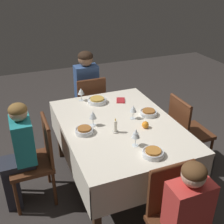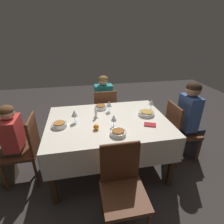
# 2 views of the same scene
# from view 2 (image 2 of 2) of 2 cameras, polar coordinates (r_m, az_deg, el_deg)

# --- Properties ---
(ground_plane) EXTENTS (8.00, 8.00, 0.00)m
(ground_plane) POSITION_cam_2_polar(r_m,az_deg,el_deg) (2.64, -1.18, -16.77)
(ground_plane) COLOR #332D2B
(dining_table) EXTENTS (1.51, 1.10, 0.73)m
(dining_table) POSITION_cam_2_polar(r_m,az_deg,el_deg) (2.25, -1.33, -4.63)
(dining_table) COLOR silver
(dining_table) RESTS_ON ground_plane
(chair_east) EXTENTS (0.41, 0.40, 0.87)m
(chair_east) POSITION_cam_2_polar(r_m,az_deg,el_deg) (2.67, 21.04, -5.24)
(chair_east) COLOR #562D19
(chair_east) RESTS_ON ground_plane
(chair_north) EXTENTS (0.40, 0.41, 0.87)m
(chair_north) POSITION_cam_2_polar(r_m,az_deg,el_deg) (3.06, -2.39, 0.54)
(chair_north) COLOR #562D19
(chair_north) RESTS_ON ground_plane
(chair_west) EXTENTS (0.41, 0.40, 0.87)m
(chair_west) POSITION_cam_2_polar(r_m,az_deg,el_deg) (2.40, -26.44, -10.06)
(chair_west) COLOR #562D19
(chair_west) RESTS_ON ground_plane
(chair_south) EXTENTS (0.40, 0.41, 0.87)m
(chair_south) POSITION_cam_2_polar(r_m,az_deg,el_deg) (1.73, 3.45, -22.83)
(chair_south) COLOR #562D19
(chair_south) RESTS_ON ground_plane
(person_adult_denim) EXTENTS (0.34, 0.30, 1.17)m
(person_adult_denim) POSITION_cam_2_polar(r_m,az_deg,el_deg) (2.67, 24.35, -1.55)
(person_adult_denim) COLOR #282833
(person_adult_denim) RESTS_ON ground_plane
(person_child_teal) EXTENTS (0.30, 0.33, 1.07)m
(person_child_teal) POSITION_cam_2_polar(r_m,az_deg,el_deg) (3.16, -2.86, 3.41)
(person_child_teal) COLOR #282833
(person_child_teal) RESTS_ON ground_plane
(person_child_red) EXTENTS (0.33, 0.30, 1.03)m
(person_child_red) POSITION_cam_2_polar(r_m,az_deg,el_deg) (2.41, -30.48, -8.54)
(person_child_red) COLOR #4C4233
(person_child_red) RESTS_ON ground_plane
(bowl_east) EXTENTS (0.22, 0.22, 0.06)m
(bowl_east) POSITION_cam_2_polar(r_m,az_deg,el_deg) (2.38, 11.22, -0.39)
(bowl_east) COLOR silver
(bowl_east) RESTS_ON dining_table
(wine_glass_east) EXTENTS (0.07, 0.07, 0.15)m
(wine_glass_east) POSITION_cam_2_polar(r_m,az_deg,el_deg) (2.51, 12.73, 3.04)
(wine_glass_east) COLOR white
(wine_glass_east) RESTS_ON dining_table
(bowl_north) EXTENTS (0.17, 0.17, 0.06)m
(bowl_north) POSITION_cam_2_polar(r_m,az_deg,el_deg) (2.52, -3.73, 1.67)
(bowl_north) COLOR silver
(bowl_north) RESTS_ON dining_table
(wine_glass_north) EXTENTS (0.07, 0.07, 0.16)m
(wine_glass_north) POSITION_cam_2_polar(r_m,az_deg,el_deg) (2.40, -0.96, 2.60)
(wine_glass_north) COLOR white
(wine_glass_north) RESTS_ON dining_table
(bowl_west) EXTENTS (0.18, 0.18, 0.06)m
(bowl_west) POSITION_cam_2_polar(r_m,az_deg,el_deg) (2.15, -16.83, -3.97)
(bowl_west) COLOR silver
(bowl_west) RESTS_ON dining_table
(wine_glass_west) EXTENTS (0.08, 0.08, 0.17)m
(wine_glass_west) POSITION_cam_2_polar(r_m,az_deg,el_deg) (2.16, -12.16, -0.51)
(wine_glass_west) COLOR white
(wine_glass_west) RESTS_ON dining_table
(bowl_south) EXTENTS (0.18, 0.18, 0.06)m
(bowl_south) POSITION_cam_2_polar(r_m,az_deg,el_deg) (1.91, 2.03, -6.76)
(bowl_south) COLOR silver
(bowl_south) RESTS_ON dining_table
(wine_glass_south) EXTENTS (0.07, 0.07, 0.15)m
(wine_glass_south) POSITION_cam_2_polar(r_m,az_deg,el_deg) (2.02, 0.59, -2.10)
(wine_glass_south) COLOR white
(wine_glass_south) RESTS_ON dining_table
(candle_centerpiece) EXTENTS (0.06, 0.06, 0.15)m
(candle_centerpiece) POSITION_cam_2_polar(r_m,az_deg,el_deg) (2.26, -5.29, -0.61)
(candle_centerpiece) COLOR beige
(candle_centerpiece) RESTS_ON dining_table
(orange_fruit) EXTENTS (0.07, 0.07, 0.07)m
(orange_fruit) POSITION_cam_2_polar(r_m,az_deg,el_deg) (2.00, -5.19, -4.91)
(orange_fruit) COLOR orange
(orange_fruit) RESTS_ON dining_table
(napkin_red_folded) EXTENTS (0.17, 0.14, 0.01)m
(napkin_red_folded) POSITION_cam_2_polar(r_m,az_deg,el_deg) (2.15, 12.30, -4.06)
(napkin_red_folded) COLOR #AD2328
(napkin_red_folded) RESTS_ON dining_table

